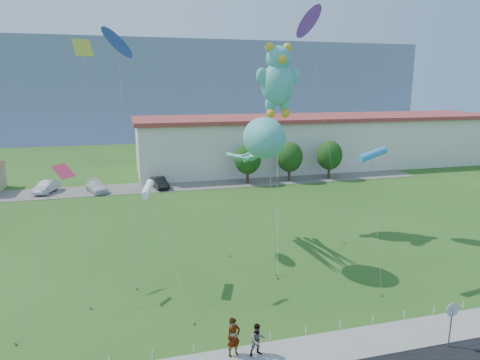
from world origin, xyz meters
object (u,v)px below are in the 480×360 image
stop_sign (452,314)px  pedestrian_right (258,340)px  parked_car_white (97,187)px  octopus_kite (259,145)px  pedestrian_left (234,337)px  parked_car_black (159,183)px  parked_car_silver (47,187)px  teddy_bear_kite (278,79)px  warehouse (324,140)px

stop_sign → pedestrian_right: stop_sign is taller
pedestrian_right → parked_car_white: 37.88m
stop_sign → octopus_kite: (-5.91, 13.16, 6.91)m
pedestrian_left → octopus_kite: bearing=49.9°
pedestrian_left → parked_car_white: pedestrian_left is taller
pedestrian_right → octopus_kite: size_ratio=0.15×
pedestrian_left → octopus_kite: (4.75, 11.07, 7.70)m
parked_car_black → octopus_kite: octopus_kite is taller
parked_car_silver → parked_car_black: size_ratio=1.05×
pedestrian_right → parked_car_silver: bearing=106.4°
parked_car_white → stop_sign: bearing=-82.3°
pedestrian_left → parked_car_white: bearing=85.8°
pedestrian_right → teddy_bear_kite: (7.45, 18.19, 12.62)m
parked_car_silver → parked_car_white: parked_car_silver is taller
parked_car_white → teddy_bear_kite: 28.09m
pedestrian_right → parked_car_silver: pedestrian_right is taller
parked_car_black → octopus_kite: (5.28, -25.44, 8.02)m
teddy_bear_kite → parked_car_silver: bearing=139.0°
warehouse → pedestrian_right: (-26.03, -46.40, -3.20)m
parked_car_silver → teddy_bear_kite: size_ratio=0.27×
parked_car_silver → parked_car_white: (5.93, -1.22, -0.06)m
octopus_kite → warehouse: bearing=57.4°
pedestrian_right → teddy_bear_kite: size_ratio=0.10×
parked_car_black → teddy_bear_kite: (9.11, -18.61, 12.78)m
parked_car_silver → pedestrian_right: bearing=-48.6°
warehouse → octopus_kite: (-22.41, -35.04, 4.65)m
parked_car_black → teddy_bear_kite: teddy_bear_kite is taller
pedestrian_right → parked_car_white: size_ratio=0.36×
pedestrian_left → pedestrian_right: bearing=-31.4°
warehouse → octopus_kite: 41.85m
pedestrian_left → warehouse: bearing=42.6°
warehouse → parked_car_white: size_ratio=13.28×
parked_car_white → parked_car_black: parked_car_black is taller
parked_car_black → octopus_kite: size_ratio=0.39×
parked_car_white → parked_car_black: 7.69m
pedestrian_right → stop_sign: bearing=-16.3°
stop_sign → parked_car_white: size_ratio=0.54×
parked_car_white → teddy_bear_kite: size_ratio=0.28×
parked_car_silver → parked_car_white: size_ratio=0.97×
pedestrian_left → teddy_bear_kite: teddy_bear_kite is taller
pedestrian_right → parked_car_white: (-9.34, 36.71, -0.20)m
parked_car_black → teddy_bear_kite: bearing=-75.5°
warehouse → stop_sign: bearing=-108.9°
pedestrian_left → stop_sign: bearing=-28.0°
parked_car_white → octopus_kite: octopus_kite is taller
warehouse → stop_sign: (-16.50, -48.21, -2.26)m
octopus_kite → teddy_bear_kite: (3.83, 6.83, 4.77)m
parked_car_silver → octopus_kite: size_ratio=0.41×
pedestrian_left → parked_car_white: 37.33m
stop_sign → teddy_bear_kite: bearing=95.9°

